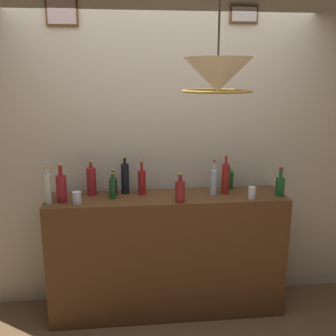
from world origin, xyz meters
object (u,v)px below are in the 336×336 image
at_px(liquor_bottle_whiskey, 180,191).
at_px(glass_tumbler_highball, 77,198).
at_px(glass_tumbler_rocks, 252,193).
at_px(liquor_bottle_tequila, 229,180).
at_px(liquor_bottle_amaro, 113,186).
at_px(liquor_bottle_brandy, 142,182).
at_px(pendant_lamp, 218,76).
at_px(liquor_bottle_rye, 113,188).
at_px(liquor_bottle_gin, 280,186).
at_px(liquor_bottle_bourbon, 214,182).
at_px(liquor_bottle_sherry, 47,188).
at_px(liquor_bottle_scotch, 225,178).
at_px(liquor_bottle_mezcal, 61,187).
at_px(liquor_bottle_rum, 91,181).
at_px(liquor_bottle_port, 125,178).

xyz_separation_m(liquor_bottle_whiskey, glass_tumbler_highball, (-0.80, 0.04, -0.04)).
bearing_deg(liquor_bottle_whiskey, glass_tumbler_rocks, 0.47).
bearing_deg(liquor_bottle_tequila, liquor_bottle_amaro, -175.94).
relative_size(liquor_bottle_brandy, pendant_lamp, 0.52).
distance_m(liquor_bottle_rye, liquor_bottle_gin, 1.36).
height_order(liquor_bottle_whiskey, liquor_bottle_bourbon, liquor_bottle_bourbon).
bearing_deg(liquor_bottle_sherry, liquor_bottle_scotch, 4.72).
xyz_separation_m(liquor_bottle_brandy, liquor_bottle_bourbon, (0.59, -0.07, 0.00)).
bearing_deg(liquor_bottle_brandy, liquor_bottle_sherry, -167.43).
relative_size(liquor_bottle_rye, glass_tumbler_rocks, 2.13).
relative_size(liquor_bottle_bourbon, pendant_lamp, 0.52).
xyz_separation_m(liquor_bottle_sherry, pendant_lamp, (1.14, -0.67, 0.84)).
height_order(liquor_bottle_amaro, liquor_bottle_mezcal, liquor_bottle_mezcal).
bearing_deg(liquor_bottle_bourbon, liquor_bottle_scotch, 13.27).
xyz_separation_m(liquor_bottle_bourbon, glass_tumbler_highball, (-1.10, -0.11, -0.06)).
height_order(liquor_bottle_rye, glass_tumbler_rocks, liquor_bottle_rye).
height_order(liquor_bottle_brandy, pendant_lamp, pendant_lamp).
bearing_deg(liquor_bottle_brandy, glass_tumbler_rocks, -14.15).
xyz_separation_m(liquor_bottle_sherry, liquor_bottle_brandy, (0.73, 0.16, -0.02)).
distance_m(liquor_bottle_rum, liquor_bottle_tequila, 1.17).
xyz_separation_m(liquor_bottle_mezcal, glass_tumbler_rocks, (1.49, -0.08, -0.07)).
relative_size(liquor_bottle_rum, liquor_bottle_bourbon, 1.01).
height_order(liquor_bottle_mezcal, glass_tumbler_highball, liquor_bottle_mezcal).
xyz_separation_m(liquor_bottle_amaro, liquor_bottle_whiskey, (0.53, -0.24, 0.01)).
height_order(liquor_bottle_brandy, glass_tumbler_highball, liquor_bottle_brandy).
height_order(liquor_bottle_rum, liquor_bottle_mezcal, liquor_bottle_mezcal).
bearing_deg(liquor_bottle_sherry, glass_tumbler_highball, -4.50).
bearing_deg(liquor_bottle_port, liquor_bottle_rye, -127.31).
bearing_deg(liquor_bottle_gin, liquor_bottle_port, 171.14).
relative_size(liquor_bottle_scotch, liquor_bottle_port, 1.06).
bearing_deg(liquor_bottle_scotch, liquor_bottle_bourbon, -166.73).
distance_m(liquor_bottle_port, liquor_bottle_mezcal, 0.52).
distance_m(liquor_bottle_scotch, liquor_bottle_port, 0.83).
bearing_deg(glass_tumbler_rocks, pendant_lamp, -126.17).
xyz_separation_m(liquor_bottle_sherry, liquor_bottle_scotch, (1.42, 0.12, 0.01)).
distance_m(liquor_bottle_sherry, glass_tumbler_rocks, 1.60).
distance_m(liquor_bottle_sherry, liquor_bottle_brandy, 0.75).
height_order(liquor_bottle_scotch, liquor_bottle_tequila, liquor_bottle_scotch).
height_order(liquor_bottle_rye, liquor_bottle_gin, liquor_bottle_gin).
bearing_deg(liquor_bottle_sherry, liquor_bottle_whiskey, -3.42).
xyz_separation_m(liquor_bottle_amaro, glass_tumbler_rocks, (1.10, -0.23, -0.03)).
xyz_separation_m(liquor_bottle_port, pendant_lamp, (0.55, -0.88, 0.83)).
xyz_separation_m(liquor_bottle_scotch, liquor_bottle_tequila, (0.06, 0.13, -0.05)).
bearing_deg(liquor_bottle_sherry, liquor_bottle_port, 19.50).
relative_size(liquor_bottle_brandy, liquor_bottle_rum, 0.98).
bearing_deg(liquor_bottle_sherry, liquor_bottle_brandy, 12.57).
bearing_deg(liquor_bottle_whiskey, liquor_bottle_scotch, 23.76).
height_order(liquor_bottle_amaro, liquor_bottle_scotch, liquor_bottle_scotch).
distance_m(liquor_bottle_tequila, liquor_bottle_mezcal, 1.40).
height_order(liquor_bottle_rye, liquor_bottle_scotch, liquor_bottle_scotch).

